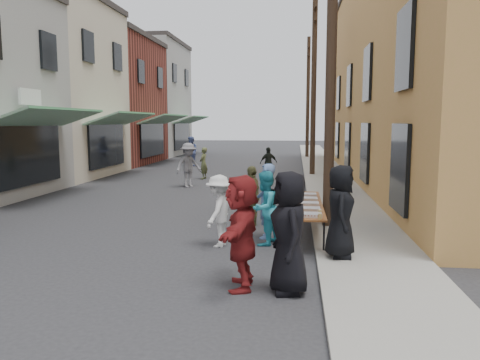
% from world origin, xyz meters
% --- Properties ---
extents(ground, '(120.00, 120.00, 0.00)m').
position_xyz_m(ground, '(0.00, 0.00, 0.00)').
color(ground, '#28282B').
rests_on(ground, ground).
extents(sidewalk, '(2.20, 60.00, 0.10)m').
position_xyz_m(sidewalk, '(5.00, 15.00, 0.05)').
color(sidewalk, gray).
rests_on(sidewalk, ground).
extents(storefront_row, '(8.00, 37.00, 9.00)m').
position_xyz_m(storefront_row, '(-10.00, 14.96, 4.12)').
color(storefront_row, maroon).
rests_on(storefront_row, ground).
extents(building_ochre, '(10.00, 28.00, 10.00)m').
position_xyz_m(building_ochre, '(11.10, 14.00, 5.00)').
color(building_ochre, '#BC8C43').
rests_on(building_ochre, ground).
extents(utility_pole_near, '(0.26, 0.26, 9.00)m').
position_xyz_m(utility_pole_near, '(4.30, 3.00, 4.50)').
color(utility_pole_near, '#2D2116').
rests_on(utility_pole_near, ground).
extents(utility_pole_mid, '(0.26, 0.26, 9.00)m').
position_xyz_m(utility_pole_mid, '(4.30, 15.00, 4.50)').
color(utility_pole_mid, '#2D2116').
rests_on(utility_pole_mid, ground).
extents(utility_pole_far, '(0.26, 0.26, 9.00)m').
position_xyz_m(utility_pole_far, '(4.30, 27.00, 4.50)').
color(utility_pole_far, '#2D2116').
rests_on(utility_pole_far, ground).
extents(serving_table, '(0.70, 4.00, 0.75)m').
position_xyz_m(serving_table, '(3.78, 2.46, 0.71)').
color(serving_table, brown).
rests_on(serving_table, ground).
extents(catering_tray_sausage, '(0.50, 0.33, 0.08)m').
position_xyz_m(catering_tray_sausage, '(3.78, 0.81, 0.79)').
color(catering_tray_sausage, maroon).
rests_on(catering_tray_sausage, serving_table).
extents(catering_tray_foil_b, '(0.50, 0.33, 0.08)m').
position_xyz_m(catering_tray_foil_b, '(3.78, 1.46, 0.79)').
color(catering_tray_foil_b, '#B2B2B7').
rests_on(catering_tray_foil_b, serving_table).
extents(catering_tray_buns, '(0.50, 0.33, 0.08)m').
position_xyz_m(catering_tray_buns, '(3.78, 2.16, 0.79)').
color(catering_tray_buns, tan).
rests_on(catering_tray_buns, serving_table).
extents(catering_tray_foil_d, '(0.50, 0.33, 0.08)m').
position_xyz_m(catering_tray_foil_d, '(3.78, 2.86, 0.79)').
color(catering_tray_foil_d, '#B2B2B7').
rests_on(catering_tray_foil_d, serving_table).
extents(catering_tray_buns_end, '(0.50, 0.33, 0.08)m').
position_xyz_m(catering_tray_buns_end, '(3.78, 3.56, 0.79)').
color(catering_tray_buns_end, tan).
rests_on(catering_tray_buns_end, serving_table).
extents(condiment_jar_a, '(0.07, 0.07, 0.08)m').
position_xyz_m(condiment_jar_a, '(3.56, 0.51, 0.79)').
color(condiment_jar_a, '#A57F26').
rests_on(condiment_jar_a, serving_table).
extents(condiment_jar_b, '(0.07, 0.07, 0.08)m').
position_xyz_m(condiment_jar_b, '(3.56, 0.61, 0.79)').
color(condiment_jar_b, '#A57F26').
rests_on(condiment_jar_b, serving_table).
extents(condiment_jar_c, '(0.07, 0.07, 0.08)m').
position_xyz_m(condiment_jar_c, '(3.56, 0.71, 0.79)').
color(condiment_jar_c, '#A57F26').
rests_on(condiment_jar_c, serving_table).
extents(cup_stack, '(0.08, 0.08, 0.12)m').
position_xyz_m(cup_stack, '(3.98, 0.56, 0.81)').
color(cup_stack, tan).
rests_on(cup_stack, serving_table).
extents(guest_front_a, '(0.85, 1.09, 1.97)m').
position_xyz_m(guest_front_a, '(3.38, -1.65, 0.99)').
color(guest_front_a, black).
rests_on(guest_front_a, ground).
extents(guest_front_b, '(0.50, 0.69, 1.77)m').
position_xyz_m(guest_front_b, '(2.79, 1.88, 0.89)').
color(guest_front_b, '#5774A8').
rests_on(guest_front_b, ground).
extents(guest_front_c, '(0.93, 1.01, 1.66)m').
position_xyz_m(guest_front_c, '(2.79, 1.26, 0.83)').
color(guest_front_c, teal).
rests_on(guest_front_c, ground).
extents(guest_front_d, '(0.79, 1.13, 1.59)m').
position_xyz_m(guest_front_d, '(1.81, 0.98, 0.80)').
color(guest_front_d, silver).
rests_on(guest_front_d, ground).
extents(guest_front_e, '(0.76, 1.00, 1.59)m').
position_xyz_m(guest_front_e, '(2.31, 3.27, 0.79)').
color(guest_front_e, brown).
rests_on(guest_front_e, ground).
extents(guest_queue_back, '(0.62, 1.78, 1.90)m').
position_xyz_m(guest_queue_back, '(2.60, -1.53, 0.95)').
color(guest_queue_back, maroon).
rests_on(guest_queue_back, ground).
extents(server, '(0.66, 0.94, 1.82)m').
position_xyz_m(server, '(4.35, 0.14, 1.01)').
color(server, black).
rests_on(server, sidewalk).
extents(passerby_left, '(1.34, 1.34, 1.86)m').
position_xyz_m(passerby_left, '(-1.01, 10.16, 0.93)').
color(passerby_left, slate).
rests_on(passerby_left, ground).
extents(passerby_mid, '(0.96, 0.71, 1.51)m').
position_xyz_m(passerby_mid, '(2.15, 13.76, 0.76)').
color(passerby_mid, black).
rests_on(passerby_mid, ground).
extents(passerby_right, '(0.45, 0.61, 1.52)m').
position_xyz_m(passerby_right, '(-0.94, 13.01, 0.76)').
color(passerby_right, '#515A34').
rests_on(passerby_right, ground).
extents(passerby_far, '(1.13, 1.10, 1.84)m').
position_xyz_m(passerby_far, '(-3.00, 19.52, 0.92)').
color(passerby_far, '#5467A3').
rests_on(passerby_far, ground).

